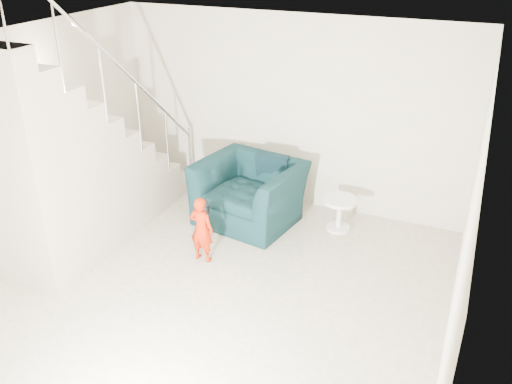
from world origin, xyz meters
TOP-DOWN VIEW (x-y plane):
  - floor at (0.00, 0.00)m, footprint 5.50×5.50m
  - ceiling at (0.00, 0.00)m, footprint 5.50×5.50m
  - back_wall at (0.00, 2.75)m, footprint 5.00×0.00m
  - left_wall at (-2.50, 0.00)m, footprint 0.00×5.50m
  - right_wall at (2.50, 0.00)m, footprint 0.00×5.50m
  - armchair at (-0.27, 1.95)m, footprint 1.47×1.34m
  - toddler at (-0.39, 0.81)m, footprint 0.32×0.22m
  - side_table at (0.93, 2.19)m, footprint 0.46×0.46m
  - staircase at (-2.00, 0.55)m, footprint 1.02×3.03m
  - cushion at (-0.07, 2.31)m, footprint 0.46×0.22m
  - throw at (-0.87, 1.87)m, footprint 0.04×0.43m
  - phone at (-0.27, 0.76)m, footprint 0.02×0.05m

SIDE VIEW (x-z plane):
  - floor at x=0.00m, z-range 0.00..0.00m
  - side_table at x=0.93m, z-range 0.08..0.53m
  - armchair at x=-0.27m, z-range 0.00..0.85m
  - toddler at x=-0.39m, z-range 0.00..0.85m
  - throw at x=-0.87m, z-range 0.29..0.77m
  - cushion at x=-0.07m, z-range 0.43..0.90m
  - phone at x=-0.27m, z-range 0.69..0.79m
  - staircase at x=-2.00m, z-range -0.86..2.76m
  - left_wall at x=-2.50m, z-range -1.40..4.10m
  - right_wall at x=2.50m, z-range -1.40..4.10m
  - back_wall at x=0.00m, z-range -1.15..3.85m
  - ceiling at x=0.00m, z-range 2.70..2.70m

